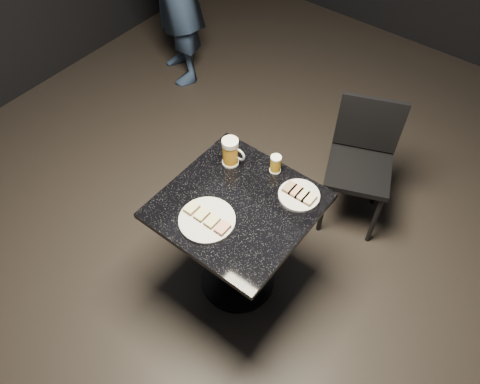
# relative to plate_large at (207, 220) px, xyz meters

# --- Properties ---
(floor) EXTENTS (6.00, 6.00, 0.00)m
(floor) POSITION_rel_plate_large_xyz_m (0.05, 0.17, -0.76)
(floor) COLOR black
(floor) RESTS_ON ground
(plate_large) EXTENTS (0.27, 0.27, 0.01)m
(plate_large) POSITION_rel_plate_large_xyz_m (0.00, 0.00, 0.00)
(plate_large) COLOR silver
(plate_large) RESTS_ON table
(plate_small) EXTENTS (0.20, 0.20, 0.01)m
(plate_small) POSITION_rel_plate_large_xyz_m (0.26, 0.39, 0.00)
(plate_small) COLOR silver
(plate_small) RESTS_ON table
(table) EXTENTS (0.70, 0.70, 0.75)m
(table) POSITION_rel_plate_large_xyz_m (0.05, 0.17, -0.25)
(table) COLOR black
(table) RESTS_ON floor
(beer_mug) EXTENTS (0.12, 0.09, 0.16)m
(beer_mug) POSITION_rel_plate_large_xyz_m (-0.14, 0.36, 0.07)
(beer_mug) COLOR silver
(beer_mug) RESTS_ON table
(beer_tumbler) EXTENTS (0.06, 0.06, 0.10)m
(beer_tumbler) POSITION_rel_plate_large_xyz_m (0.07, 0.45, 0.04)
(beer_tumbler) COLOR silver
(beer_tumbler) RESTS_ON table
(chair) EXTENTS (0.49, 0.49, 0.86)m
(chair) POSITION_rel_plate_large_xyz_m (0.30, 1.05, -0.26)
(chair) COLOR black
(chair) RESTS_ON floor
(canapes_on_plate_large) EXTENTS (0.24, 0.07, 0.02)m
(canapes_on_plate_large) POSITION_rel_plate_large_xyz_m (0.00, 0.00, 0.02)
(canapes_on_plate_large) COLOR #4C3521
(canapes_on_plate_large) RESTS_ON plate_large
(canapes_on_plate_small) EXTENTS (0.16, 0.07, 0.02)m
(canapes_on_plate_small) POSITION_rel_plate_large_xyz_m (0.26, 0.39, 0.02)
(canapes_on_plate_small) COLOR #4C3521
(canapes_on_plate_small) RESTS_ON plate_small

